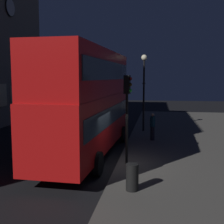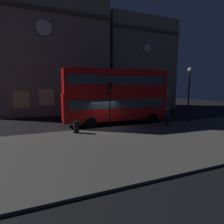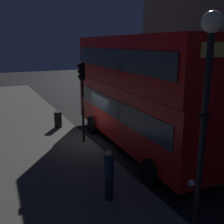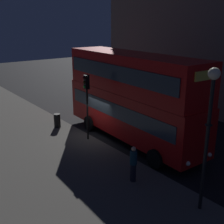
% 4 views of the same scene
% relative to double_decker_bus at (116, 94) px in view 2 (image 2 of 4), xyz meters
% --- Properties ---
extents(ground_plane, '(80.00, 80.00, 0.00)m').
position_rel_double_decker_bus_xyz_m(ground_plane, '(-1.78, -1.33, -3.11)').
color(ground_plane, black).
extents(sidewalk_slab, '(44.00, 9.89, 0.12)m').
position_rel_double_decker_bus_xyz_m(sidewalk_slab, '(-1.78, -6.72, -3.05)').
color(sidewalk_slab, '#4C4944').
rests_on(sidewalk_slab, ground).
extents(building_with_clock, '(14.90, 9.36, 16.38)m').
position_rel_double_decker_bus_xyz_m(building_with_clock, '(-4.94, 12.47, 5.08)').
color(building_with_clock, gray).
rests_on(building_with_clock, ground).
extents(building_plain_facade, '(12.57, 8.91, 15.49)m').
position_rel_double_decker_bus_xyz_m(building_plain_facade, '(9.74, 13.52, 4.64)').
color(building_plain_facade, gray).
rests_on(building_plain_facade, ground).
extents(double_decker_bus, '(11.10, 3.21, 5.58)m').
position_rel_double_decker_bus_xyz_m(double_decker_bus, '(0.00, 0.00, 0.00)').
color(double_decker_bus, '#B20F0F').
rests_on(double_decker_bus, ground).
extents(traffic_light_near_kerb, '(0.35, 0.38, 4.18)m').
position_rel_double_decker_bus_xyz_m(traffic_light_near_kerb, '(-1.57, -2.26, 0.01)').
color(traffic_light_near_kerb, black).
rests_on(traffic_light_near_kerb, sidewalk_slab).
extents(street_lamp, '(0.44, 0.44, 5.76)m').
position_rel_double_decker_bus_xyz_m(street_lamp, '(7.28, -2.59, 0.97)').
color(street_lamp, black).
rests_on(street_lamp, sidewalk_slab).
extents(pedestrian, '(0.34, 0.34, 1.78)m').
position_rel_double_decker_bus_xyz_m(pedestrian, '(4.03, -3.34, -2.07)').
color(pedestrian, black).
rests_on(pedestrian, sidewalk_slab).
extents(litter_bin, '(0.46, 0.46, 0.99)m').
position_rel_double_decker_bus_xyz_m(litter_bin, '(-4.76, -2.79, -2.49)').
color(litter_bin, black).
rests_on(litter_bin, sidewalk_slab).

